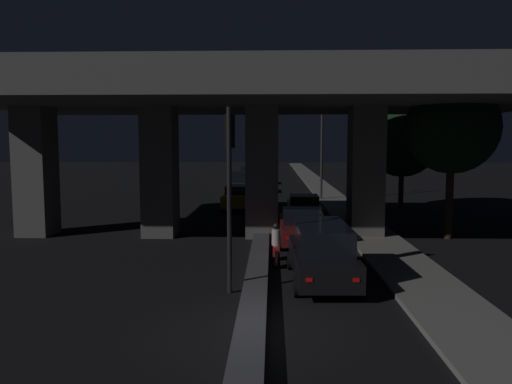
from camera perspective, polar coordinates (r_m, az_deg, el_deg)
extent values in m
plane|color=black|center=(11.91, -0.59, -15.80)|extent=(200.00, 200.00, 0.00)
cube|color=#4C4C51|center=(46.27, 1.31, 0.46)|extent=(0.70, 126.00, 0.30)
cube|color=gray|center=(39.58, 8.59, -0.61)|extent=(2.33, 126.00, 0.14)
cube|color=#5B5956|center=(23.66, -10.92, 2.24)|extent=(1.47, 1.76, 5.97)
cube|color=#5B5956|center=(23.47, 12.43, 2.18)|extent=(1.47, 1.76, 5.97)
cube|color=#5B5956|center=(23.08, 0.71, 2.26)|extent=(1.47, 1.76, 5.97)
cube|color=#5B5956|center=(25.62, -23.84, 2.11)|extent=(1.47, 1.76, 5.97)
cube|color=#5B5956|center=(23.15, 0.72, 11.43)|extent=(25.90, 12.34, 1.42)
cube|color=#333335|center=(23.30, 0.72, 14.27)|extent=(25.90, 0.40, 0.90)
cylinder|color=black|center=(14.29, -3.06, -1.09)|extent=(0.14, 0.14, 5.36)
cube|color=black|center=(14.37, -3.04, 6.95)|extent=(0.30, 0.28, 0.95)
sphere|color=black|center=(14.53, -3.00, 8.11)|extent=(0.18, 0.18, 0.18)
sphere|color=black|center=(14.52, -2.99, 6.94)|extent=(0.18, 0.18, 0.18)
sphere|color=green|center=(14.52, -2.99, 5.77)|extent=(0.18, 0.18, 0.18)
cylinder|color=#2D2D30|center=(37.76, 7.52, 5.17)|extent=(0.18, 0.18, 8.11)
cylinder|color=#2D2D30|center=(37.84, 6.09, 11.10)|extent=(1.97, 0.10, 0.10)
ellipsoid|color=#F2B759|center=(37.78, 4.57, 10.98)|extent=(0.56, 0.32, 0.24)
cube|color=black|center=(15.88, 7.51, -7.79)|extent=(1.91, 4.73, 0.77)
cube|color=black|center=(15.83, 7.49, -4.99)|extent=(1.66, 3.42, 0.76)
cylinder|color=black|center=(17.39, 3.97, -7.87)|extent=(0.22, 0.59, 0.59)
cylinder|color=black|center=(17.58, 9.72, -7.79)|extent=(0.22, 0.59, 0.59)
cylinder|color=black|center=(14.40, 4.75, -10.75)|extent=(0.22, 0.59, 0.59)
cylinder|color=black|center=(14.64, 11.71, -10.58)|extent=(0.22, 0.59, 0.59)
cube|color=red|center=(13.54, 6.09, -9.98)|extent=(0.18, 0.03, 0.11)
cube|color=red|center=(13.72, 11.38, -9.85)|extent=(0.18, 0.03, 0.11)
cube|color=#591414|center=(21.76, 5.20, -4.19)|extent=(1.86, 4.75, 0.69)
cube|color=black|center=(21.43, 5.25, -2.71)|extent=(1.63, 2.28, 0.51)
cylinder|color=black|center=(23.32, 2.74, -4.37)|extent=(0.20, 0.59, 0.59)
cylinder|color=black|center=(23.42, 7.16, -4.36)|extent=(0.20, 0.59, 0.59)
cylinder|color=black|center=(20.25, 2.91, -5.91)|extent=(0.20, 0.59, 0.59)
cylinder|color=black|center=(20.37, 8.00, -5.89)|extent=(0.20, 0.59, 0.59)
cube|color=red|center=(19.38, 3.72, -5.30)|extent=(0.18, 0.03, 0.11)
cube|color=red|center=(19.47, 7.53, -5.28)|extent=(0.18, 0.03, 0.11)
cube|color=gold|center=(27.52, 5.47, -2.09)|extent=(1.75, 4.44, 0.71)
cube|color=black|center=(27.34, 5.49, -0.87)|extent=(1.54, 1.78, 0.49)
cylinder|color=black|center=(28.99, 3.60, -2.39)|extent=(0.20, 0.60, 0.60)
cylinder|color=black|center=(29.08, 6.97, -2.39)|extent=(0.20, 0.60, 0.60)
cylinder|color=black|center=(26.09, 3.78, -3.29)|extent=(0.20, 0.60, 0.60)
cylinder|color=black|center=(26.20, 7.52, -3.29)|extent=(0.20, 0.60, 0.60)
cube|color=red|center=(25.28, 4.39, -2.69)|extent=(0.18, 0.03, 0.11)
cube|color=red|center=(25.36, 7.15, -2.69)|extent=(0.18, 0.03, 0.11)
cube|color=gold|center=(32.52, -2.10, -0.79)|extent=(1.82, 4.58, 0.71)
cube|color=black|center=(32.68, -2.06, 0.32)|extent=(1.56, 2.22, 0.52)
cylinder|color=black|center=(31.01, -0.83, -1.76)|extent=(0.22, 0.70, 0.69)
cylinder|color=black|center=(31.18, -3.88, -1.74)|extent=(0.22, 0.70, 0.69)
cylinder|color=black|center=(33.98, -0.45, -1.11)|extent=(0.22, 0.70, 0.69)
cylinder|color=black|center=(34.13, -3.24, -1.09)|extent=(0.22, 0.70, 0.69)
cube|color=white|center=(34.74, -0.76, -0.55)|extent=(0.18, 0.03, 0.11)
cube|color=white|center=(34.85, -2.71, -0.54)|extent=(0.18, 0.03, 0.11)
cube|color=black|center=(43.07, -1.56, 0.74)|extent=(1.84, 4.13, 0.70)
cube|color=black|center=(42.91, -1.57, 1.77)|extent=(1.61, 2.98, 0.85)
cylinder|color=black|center=(41.71, -0.44, 0.10)|extent=(0.20, 0.61, 0.61)
cylinder|color=black|center=(41.81, -2.87, 0.10)|extent=(0.20, 0.61, 0.61)
cylinder|color=black|center=(44.42, -0.32, 0.44)|extent=(0.20, 0.61, 0.61)
cylinder|color=black|center=(44.51, -2.60, 0.44)|extent=(0.20, 0.61, 0.61)
cube|color=white|center=(45.11, -0.61, 0.83)|extent=(0.18, 0.03, 0.11)
cube|color=white|center=(45.18, -2.22, 0.84)|extent=(0.18, 0.03, 0.11)
cube|color=gold|center=(51.99, -0.80, 1.54)|extent=(1.80, 3.95, 0.64)
cube|color=black|center=(51.84, -0.80, 2.41)|extent=(1.58, 2.84, 0.94)
cylinder|color=black|center=(50.68, 0.11, 1.08)|extent=(0.20, 0.59, 0.59)
cylinder|color=black|center=(50.78, -1.85, 1.08)|extent=(0.20, 0.59, 0.59)
cylinder|color=black|center=(53.27, 0.21, 1.30)|extent=(0.20, 0.59, 0.59)
cylinder|color=black|center=(53.36, -1.66, 1.31)|extent=(0.20, 0.59, 0.59)
cube|color=white|center=(53.94, -0.03, 1.59)|extent=(0.18, 0.03, 0.11)
cube|color=white|center=(54.01, -1.35, 1.60)|extent=(0.18, 0.03, 0.11)
cylinder|color=black|center=(18.74, 2.30, -6.84)|extent=(0.08, 0.61, 0.61)
cylinder|color=black|center=(17.52, 2.32, -7.72)|extent=(0.10, 0.61, 0.61)
cube|color=maroon|center=(18.08, 2.31, -6.59)|extent=(0.24, 0.95, 0.32)
cylinder|color=beige|center=(17.99, 2.32, -5.19)|extent=(0.32, 0.32, 0.58)
sphere|color=black|center=(17.92, 2.32, -3.91)|extent=(0.24, 0.24, 0.24)
cube|color=red|center=(17.42, 2.32, -7.06)|extent=(0.08, 0.03, 0.08)
cylinder|color=#2D261E|center=(25.80, 13.45, -2.98)|extent=(0.33, 0.33, 0.81)
cylinder|color=#26593F|center=(25.70, 13.49, -1.35)|extent=(0.39, 0.39, 0.67)
sphere|color=tan|center=(25.65, 13.51, -0.36)|extent=(0.22, 0.22, 0.22)
cylinder|color=#2D2116|center=(24.20, 21.21, -0.93)|extent=(0.34, 0.34, 3.48)
sphere|color=black|center=(24.06, 21.49, 6.86)|extent=(4.13, 4.13, 4.13)
cylinder|color=#38281C|center=(33.48, 16.24, 0.33)|extent=(0.33, 0.33, 2.75)
sphere|color=black|center=(33.34, 16.39, 5.69)|extent=(4.69, 4.69, 4.69)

